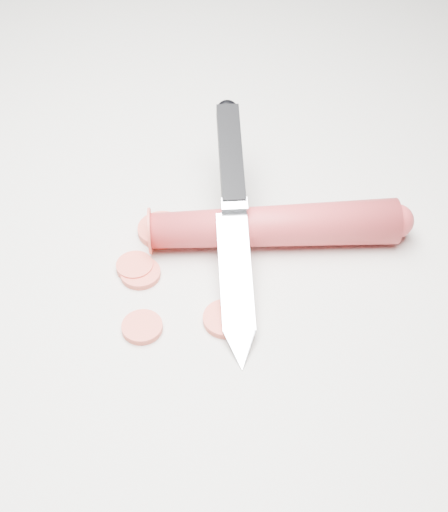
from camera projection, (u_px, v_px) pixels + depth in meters
The scene contains 8 objects.
ground at pixel (196, 259), 0.60m from camera, with size 2.40×2.40×0.00m, color beige.
carrot at pixel (274, 226), 0.60m from camera, with size 0.03×0.03×0.21m, color red.
carrot_slice_0 at pixel (135, 267), 0.59m from camera, with size 0.03×0.03×0.01m, color #E54A38.
carrot_slice_1 at pixel (142, 327), 0.55m from camera, with size 0.03×0.03×0.01m, color #E54A38.
carrot_slice_2 at pixel (140, 273), 0.59m from camera, with size 0.03×0.03×0.01m, color #E54A38.
carrot_slice_3 at pixel (162, 230), 0.62m from camera, with size 0.04×0.04×0.01m, color #E54A38.
carrot_slice_4 at pixel (226, 319), 0.55m from camera, with size 0.04×0.04×0.01m, color #E54A38.
kitchen_knife at pixel (235, 219), 0.58m from camera, with size 0.15×0.22×0.08m, color silver, non-canonical shape.
Camera 1 is at (0.23, -0.34, 0.44)m, focal length 50.00 mm.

